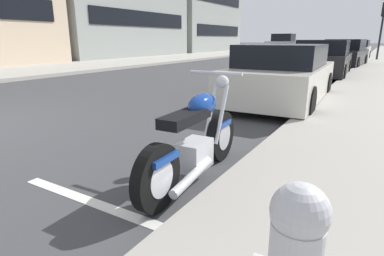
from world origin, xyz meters
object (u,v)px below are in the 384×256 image
Objects in this scene: parked_car_across_street at (344,54)px; crossing_truck at (290,44)px; parked_car_far_down_curb at (282,75)px; parked_motorcycle at (196,142)px; parked_car_second_in_row at (322,60)px; traffic_signal_near_corner at (383,18)px; parked_car_mid_block at (355,49)px; parked_car_at_intersection at (354,51)px.

parked_car_across_street is 16.99m from crossing_truck.
parked_car_far_down_curb is 0.77× the size of crossing_truck.
parked_car_second_in_row is (10.74, 0.53, 0.24)m from parked_motorcycle.
parked_car_across_street is at bearing 115.24° from crossing_truck.
traffic_signal_near_corner is (-9.71, -8.19, 1.80)m from crossing_truck.
parked_motorcycle is at bearing -179.20° from parked_car_second_in_row.
parked_car_across_street is 11.64m from parked_car_mid_block.
parked_car_second_in_row reaches higher than parked_car_mid_block.
traffic_signal_near_corner reaches higher than parked_car_across_street.
parked_car_at_intersection is 0.83× the size of crossing_truck.
traffic_signal_near_corner is at bearing 131.85° from crossing_truck.
parked_car_far_down_curb reaches higher than parked_motorcycle.
parked_motorcycle is at bearing -178.71° from parked_car_at_intersection.
parked_car_far_down_curb is at bearing -176.73° from parked_car_across_street.
parked_motorcycle is 0.44× the size of parked_car_at_intersection.
crossing_truck is at bearing 40.15° from traffic_signal_near_corner.
parked_car_second_in_row reaches higher than parked_motorcycle.
parked_car_far_down_curb is 17.49m from traffic_signal_near_corner.
parked_car_across_street is 6.36m from traffic_signal_near_corner.
parked_car_second_in_row is at bearing 179.67° from parked_car_mid_block.
crossing_truck is at bearing 11.56° from parked_car_far_down_curb.
parked_car_mid_block is at bearing 5.60° from parked_car_across_street.
parked_car_across_street is 0.95× the size of parked_car_at_intersection.
parked_motorcycle is 0.47× the size of parked_car_far_down_curb.
parked_car_at_intersection is (6.16, 0.02, -0.01)m from parked_car_across_street.
parked_car_second_in_row is (6.13, 0.13, 0.03)m from parked_car_far_down_curb.
parked_car_second_in_row is 0.77× the size of crossing_truck.
parked_car_second_in_row is 0.98× the size of parked_car_across_street.
parked_car_at_intersection is 2.51m from traffic_signal_near_corner.
traffic_signal_near_corner is at bearing -163.73° from parked_car_mid_block.
parked_car_across_street is at bearing -2.90° from parked_car_far_down_curb.
crossing_truck is (15.58, 6.79, 0.23)m from parked_car_across_street.
traffic_signal_near_corner reaches higher than crossing_truck.
parked_car_far_down_curb is at bearing -179.82° from parked_car_at_intersection.
parked_car_mid_block is (27.68, 0.64, 0.20)m from parked_motorcycle.
traffic_signal_near_corner is (21.92, -1.12, 2.29)m from parked_motorcycle.
parked_car_across_street is at bearing -4.67° from parked_car_second_in_row.
parked_car_across_street reaches higher than parked_car_mid_block.
parked_motorcycle is at bearing -179.37° from parked_car_mid_block.
parked_car_far_down_curb is at bearing 2.44° from parked_motorcycle.
parked_car_far_down_curb reaches higher than parked_car_mid_block.
parked_motorcycle is at bearing -177.30° from parked_car_far_down_curb.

